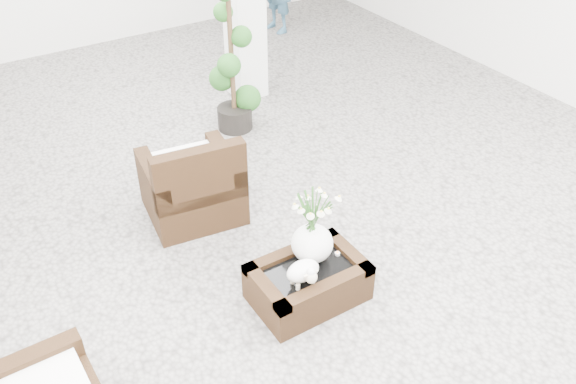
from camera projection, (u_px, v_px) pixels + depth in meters
ground at (282, 241)px, 5.71m from camera, size 11.00×11.00×0.00m
coffee_table at (308, 284)px, 5.04m from camera, size 0.90×0.60×0.31m
sheep_figurine at (303, 273)px, 4.76m from camera, size 0.28×0.23×0.21m
planter_narcissus at (313, 220)px, 4.82m from camera, size 0.44×0.44×0.80m
tealight at (337, 253)px, 5.08m from camera, size 0.04×0.04×0.03m
armchair at (190, 174)px, 5.81m from camera, size 0.95×0.92×0.91m
topiary at (232, 61)px, 6.91m from camera, size 0.45×0.45×1.70m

